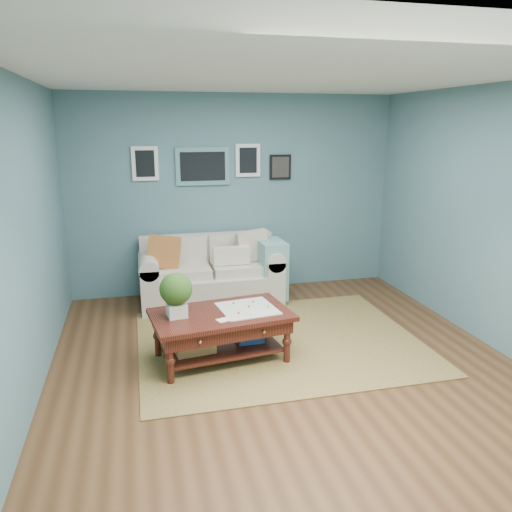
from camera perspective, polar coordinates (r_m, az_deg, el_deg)
name	(u,v)px	position (r m, az deg, el deg)	size (l,w,h in m)	color
room_shell	(286,229)	(4.59, 3.48, 3.11)	(5.00, 5.02, 2.70)	brown
area_rug	(279,341)	(5.50, 2.66, -9.72)	(2.99, 2.39, 0.01)	brown
loveseat	(216,273)	(6.62, -4.56, -1.92)	(1.87, 0.85, 0.96)	beige
coffee_table	(214,321)	(4.96, -4.83, -7.46)	(1.43, 0.95, 0.94)	black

